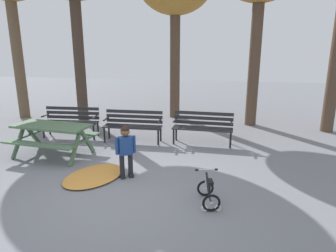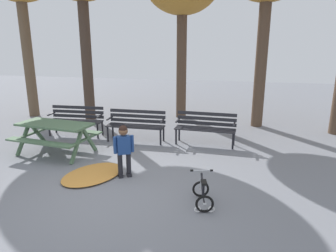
{
  "view_description": "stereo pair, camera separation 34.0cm",
  "coord_description": "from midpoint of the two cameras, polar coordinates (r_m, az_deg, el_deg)",
  "views": [
    {
      "loc": [
        1.8,
        -4.76,
        2.61
      ],
      "look_at": [
        0.65,
        1.69,
        0.85
      ],
      "focal_mm": 32.5,
      "sensor_mm": 36.0,
      "label": 1
    },
    {
      "loc": [
        2.13,
        -4.69,
        2.61
      ],
      "look_at": [
        0.65,
        1.69,
        0.85
      ],
      "focal_mm": 32.5,
      "sensor_mm": 36.0,
      "label": 2
    }
  ],
  "objects": [
    {
      "name": "ground",
      "position": [
        5.74,
        -8.68,
        -12.17
      ],
      "size": [
        36.0,
        36.0,
        0.0
      ],
      "primitive_type": "plane",
      "color": "slate"
    },
    {
      "name": "picnic_table",
      "position": [
        7.82,
        -19.22,
        -0.76
      ],
      "size": [
        1.94,
        1.54,
        0.79
      ],
      "color": "#4C6B4C",
      "rests_on": "ground"
    },
    {
      "name": "child_standing",
      "position": [
        6.1,
        -6.72,
        -3.91
      ],
      "size": [
        0.37,
        0.27,
        1.08
      ],
      "color": "black",
      "rests_on": "ground"
    },
    {
      "name": "leaf_pile",
      "position": [
        6.47,
        -12.47,
        -8.79
      ],
      "size": [
        1.43,
        1.64,
        0.07
      ],
      "primitive_type": "ellipsoid",
      "rotation": [
        0.0,
        0.0,
        1.17
      ],
      "color": "#C68438",
      "rests_on": "ground"
    },
    {
      "name": "park_bench_right",
      "position": [
        8.2,
        8.26,
        0.06
      ],
      "size": [
        1.62,
        0.53,
        0.85
      ],
      "color": "#232328",
      "rests_on": "ground"
    },
    {
      "name": "kids_bicycle",
      "position": [
        5.25,
        8.42,
        -12.44
      ],
      "size": [
        0.47,
        0.62,
        0.54
      ],
      "color": "black",
      "rests_on": "ground"
    },
    {
      "name": "park_bench_left",
      "position": [
        8.44,
        -4.82,
        0.59
      ],
      "size": [
        1.61,
        0.48,
        0.85
      ],
      "color": "#232328",
      "rests_on": "ground"
    },
    {
      "name": "park_bench_far_left",
      "position": [
        9.3,
        -15.81,
        1.43
      ],
      "size": [
        1.62,
        0.54,
        0.85
      ],
      "color": "#232328",
      "rests_on": "ground"
    }
  ]
}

